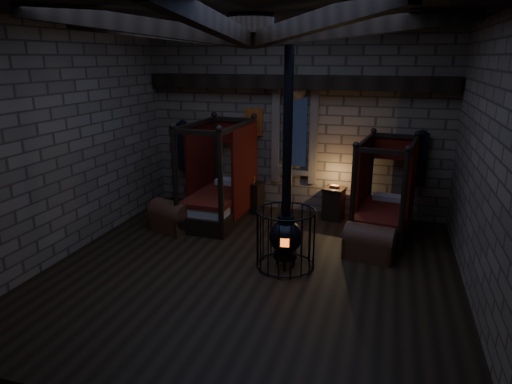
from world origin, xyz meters
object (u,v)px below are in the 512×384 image
(bed_left, at_px, (220,196))
(bed_right, at_px, (383,212))
(trunk_right, at_px, (369,243))
(stove, at_px, (286,233))
(trunk_left, at_px, (171,217))

(bed_left, height_order, bed_right, bed_left)
(bed_left, height_order, trunk_right, bed_left)
(bed_right, distance_m, trunk_right, 1.27)
(bed_right, distance_m, stove, 2.61)
(bed_right, relative_size, stove, 0.50)
(trunk_left, distance_m, stove, 2.98)
(stove, bearing_deg, trunk_right, 20.73)
(trunk_left, bearing_deg, bed_right, 33.68)
(bed_right, xyz_separation_m, trunk_right, (-0.21, -1.24, -0.21))
(trunk_left, height_order, trunk_right, trunk_left)
(bed_right, distance_m, trunk_left, 4.48)
(trunk_left, relative_size, trunk_right, 1.07)
(trunk_right, height_order, stove, stove)
(stove, bearing_deg, bed_right, 42.43)
(bed_right, bearing_deg, bed_left, -171.88)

